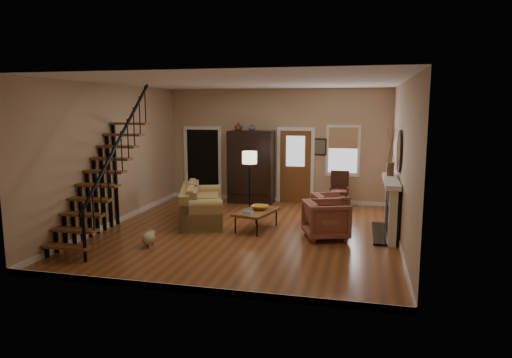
% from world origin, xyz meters
% --- Properties ---
extents(room, '(7.00, 7.33, 3.30)m').
position_xyz_m(room, '(-0.41, 1.76, 1.51)').
color(room, brown).
rests_on(room, ground).
extents(staircase, '(0.94, 2.80, 3.20)m').
position_xyz_m(staircase, '(-2.78, -1.30, 1.60)').
color(staircase, brown).
rests_on(staircase, ground).
extents(fireplace, '(0.33, 1.95, 2.30)m').
position_xyz_m(fireplace, '(3.13, 0.50, 0.74)').
color(fireplace, black).
rests_on(fireplace, ground).
extents(armoire, '(1.30, 0.60, 2.10)m').
position_xyz_m(armoire, '(-0.70, 3.15, 1.05)').
color(armoire, black).
rests_on(armoire, ground).
extents(vase_a, '(0.24, 0.24, 0.25)m').
position_xyz_m(vase_a, '(-1.05, 3.05, 2.22)').
color(vase_a, '#4C2619').
rests_on(vase_a, armoire).
extents(vase_b, '(0.20, 0.20, 0.21)m').
position_xyz_m(vase_b, '(-0.65, 3.05, 2.21)').
color(vase_b, '#334C60').
rests_on(vase_b, armoire).
extents(sofa, '(1.65, 2.43, 0.83)m').
position_xyz_m(sofa, '(-1.34, 0.70, 0.42)').
color(sofa, '#9E8147').
rests_on(sofa, ground).
extents(coffee_table, '(0.93, 1.28, 0.44)m').
position_xyz_m(coffee_table, '(0.15, 0.26, 0.22)').
color(coffee_table, brown).
rests_on(coffee_table, ground).
extents(bowl, '(0.39, 0.39, 0.10)m').
position_xyz_m(bowl, '(0.20, 0.41, 0.49)').
color(bowl, orange).
rests_on(bowl, coffee_table).
extents(books, '(0.21, 0.29, 0.05)m').
position_xyz_m(books, '(0.03, -0.04, 0.47)').
color(books, beige).
rests_on(books, coffee_table).
extents(armchair_left, '(1.14, 1.12, 0.81)m').
position_xyz_m(armchair_left, '(1.75, -0.08, 0.41)').
color(armchair_left, maroon).
rests_on(armchair_left, ground).
extents(armchair_right, '(1.01, 1.00, 0.71)m').
position_xyz_m(armchair_right, '(1.73, 1.34, 0.35)').
color(armchair_right, maroon).
rests_on(armchair_right, ground).
extents(floor_lamp, '(0.39, 0.39, 1.66)m').
position_xyz_m(floor_lamp, '(-0.36, 1.64, 0.83)').
color(floor_lamp, black).
rests_on(floor_lamp, ground).
extents(side_chair, '(0.54, 0.54, 1.02)m').
position_xyz_m(side_chair, '(1.85, 2.95, 0.51)').
color(side_chair, '#351C10').
rests_on(side_chair, ground).
extents(dog, '(0.30, 0.45, 0.31)m').
position_xyz_m(dog, '(-1.68, -1.48, 0.15)').
color(dog, tan).
rests_on(dog, ground).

